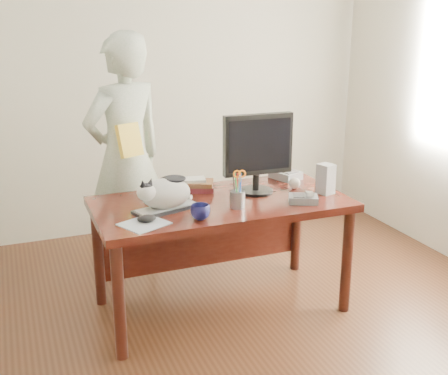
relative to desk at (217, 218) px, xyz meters
The scene contains 16 objects.
room 1.01m from the desk, 90.00° to the right, with size 4.50×4.50×4.50m.
desk is the anchor object (origin of this frame).
keyboard 0.43m from the desk, 160.44° to the right, with size 0.43×0.26×0.02m.
cat 0.49m from the desk, 160.26° to the right, with size 0.38×0.27×0.22m.
monitor 0.52m from the desk, ahead, with size 0.47×0.23×0.53m.
pen_cup 0.32m from the desk, 79.57° to the right, with size 0.11×0.11×0.24m.
mousepad 0.66m from the desk, 150.44° to the right, with size 0.31×0.30×0.01m.
mouse 0.63m from the desk, 151.14° to the right, with size 0.13×0.11×0.04m.
coffee_mug 0.46m from the desk, 123.62° to the right, with size 0.11×0.11×0.09m, color #0E0E38.
phone 0.59m from the desk, 32.92° to the right, with size 0.22×0.19×0.08m.
speaker 0.76m from the desk, 15.45° to the right, with size 0.11×0.12×0.20m.
baseball 0.58m from the desk, ahead, with size 0.08×0.08×0.08m.
book_stack 0.27m from the desk, 112.77° to the left, with size 0.26×0.23×0.08m.
calculator 0.67m from the desk, 19.31° to the left, with size 0.21×0.24×0.06m.
person 0.88m from the desk, 121.90° to the left, with size 0.65×0.43×1.78m, color silver.
held_book 0.82m from the desk, 129.39° to the left, with size 0.19×0.16×0.23m.
Camera 1 is at (-1.22, -2.54, 1.87)m, focal length 45.00 mm.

